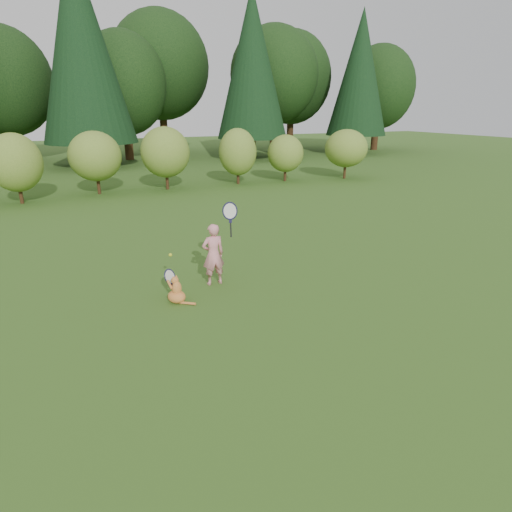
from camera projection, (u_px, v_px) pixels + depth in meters
name	position (u px, v px, depth m)	size (l,w,h in m)	color
ground	(264.00, 304.00, 8.19)	(100.00, 100.00, 0.00)	#294F16
shrub_row	(139.00, 160.00, 18.93)	(28.00, 3.00, 2.80)	#5A7C26
woodland_backdrop	(100.00, 39.00, 25.54)	(48.00, 10.00, 15.00)	black
child	(214.00, 253.00, 8.93)	(0.74, 0.44, 1.98)	pink
cat	(176.00, 288.00, 8.21)	(0.55, 0.83, 0.73)	#C17A25
tennis_ball	(170.00, 255.00, 8.69)	(0.07, 0.07, 0.07)	#BAC717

